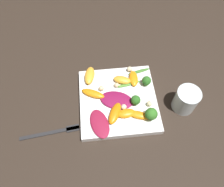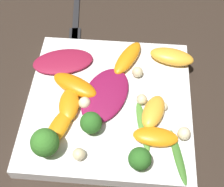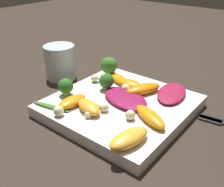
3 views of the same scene
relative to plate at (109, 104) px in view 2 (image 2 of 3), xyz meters
name	(u,v)px [view 2 (image 2 of 3)]	position (x,y,z in m)	size (l,w,h in m)	color
ground_plane	(109,108)	(0.00, 0.00, -0.01)	(2.40, 2.40, 0.00)	#2D231C
plate	(109,104)	(0.00, 0.00, 0.00)	(0.25, 0.25, 0.02)	white
fork	(76,17)	(0.08, -0.20, -0.01)	(0.04, 0.18, 0.01)	#262628
radicchio_leaf_0	(105,95)	(0.01, -0.01, 0.02)	(0.09, 0.12, 0.01)	maroon
radicchio_leaf_1	(63,61)	(0.08, -0.07, 0.02)	(0.11, 0.08, 0.01)	maroon
orange_segment_0	(69,104)	(0.06, 0.02, 0.02)	(0.03, 0.06, 0.02)	orange
orange_segment_1	(156,137)	(-0.07, 0.06, 0.02)	(0.06, 0.03, 0.02)	orange
orange_segment_2	(128,58)	(-0.02, -0.08, 0.02)	(0.06, 0.08, 0.02)	orange
orange_segment_3	(153,112)	(-0.07, 0.02, 0.02)	(0.05, 0.06, 0.02)	#FCAD33
orange_segment_4	(75,85)	(0.05, -0.02, 0.02)	(0.08, 0.06, 0.02)	orange
orange_segment_5	(59,127)	(0.07, 0.06, 0.02)	(0.05, 0.08, 0.01)	orange
orange_segment_6	(172,57)	(-0.10, -0.09, 0.02)	(0.08, 0.05, 0.02)	#FCAD33
broccoli_floret_0	(140,159)	(-0.05, 0.10, 0.03)	(0.03, 0.03, 0.04)	#84AD5B
broccoli_floret_1	(91,123)	(0.02, 0.05, 0.03)	(0.03, 0.03, 0.04)	#84AD5B
broccoli_floret_2	(45,143)	(0.08, 0.09, 0.04)	(0.04, 0.04, 0.05)	#7A9E51
arugula_sprig_0	(143,126)	(-0.05, 0.04, 0.01)	(0.03, 0.08, 0.01)	#518E33
arugula_sprig_1	(178,156)	(-0.10, 0.08, 0.01)	(0.03, 0.08, 0.01)	#3D7528
macadamia_nut_0	(164,106)	(-0.08, 0.01, 0.02)	(0.01, 0.01, 0.01)	beige
macadamia_nut_1	(85,103)	(0.03, 0.01, 0.02)	(0.02, 0.02, 0.02)	beige
macadamia_nut_2	(137,72)	(-0.04, -0.05, 0.02)	(0.02, 0.02, 0.02)	beige
macadamia_nut_3	(184,134)	(-0.11, 0.05, 0.02)	(0.02, 0.02, 0.02)	beige
macadamia_nut_4	(142,100)	(-0.05, 0.00, 0.02)	(0.02, 0.02, 0.02)	beige
macadamia_nut_5	(79,154)	(0.03, 0.09, 0.02)	(0.02, 0.02, 0.02)	beige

